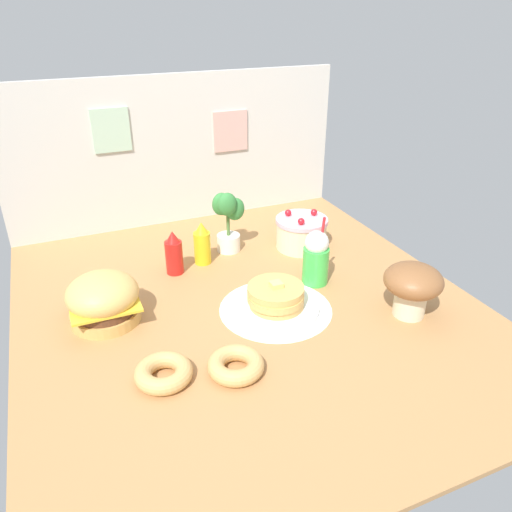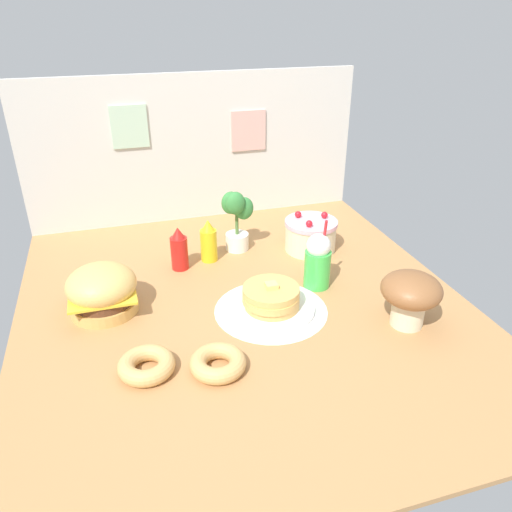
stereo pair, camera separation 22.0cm
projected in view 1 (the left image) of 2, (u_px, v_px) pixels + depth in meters
name	position (u px, v px, depth m)	size (l,w,h in m)	color
ground_plane	(249.00, 308.00, 2.15)	(1.90, 2.09, 0.02)	#B27F4C
back_wall	(178.00, 150.00, 2.80)	(1.90, 0.04, 0.83)	beige
doily_mat	(276.00, 309.00, 2.13)	(0.48, 0.48, 0.00)	white
burger	(103.00, 299.00, 2.01)	(0.29, 0.29, 0.21)	#DBA859
pancake_stack	(276.00, 299.00, 2.10)	(0.37, 0.37, 0.13)	white
layer_cake	(301.00, 233.00, 2.62)	(0.27, 0.27, 0.20)	beige
ketchup_bottle	(174.00, 254.00, 2.37)	(0.08, 0.08, 0.22)	red
mustard_bottle	(202.00, 244.00, 2.46)	(0.08, 0.08, 0.22)	yellow
cream_soda_cup	(316.00, 258.00, 2.27)	(0.12, 0.12, 0.33)	green
donut_pink_glaze	(164.00, 372.00, 1.72)	(0.20, 0.20, 0.06)	tan
donut_chocolate	(236.00, 365.00, 1.76)	(0.20, 0.20, 0.06)	tan
potted_plant	(228.00, 219.00, 2.54)	(0.16, 0.13, 0.33)	white
mushroom_stool	(413.00, 285.00, 2.03)	(0.24, 0.24, 0.23)	beige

